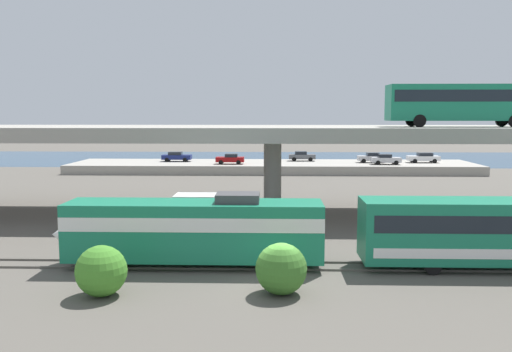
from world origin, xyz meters
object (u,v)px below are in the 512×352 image
parked_car_4 (424,157)px  train_locomotive (182,228)px  parked_car_2 (386,159)px  parked_car_3 (230,159)px  service_truck_east (221,214)px  parked_car_0 (177,156)px  transit_bus_on_overpass (463,101)px  parked_car_5 (302,156)px  parked_car_1 (372,157)px

parked_car_4 → train_locomotive: bearing=61.6°
parked_car_2 → parked_car_3: bearing=-179.8°
service_truck_east → parked_car_0: (-11.23, 45.22, 0.44)m
transit_bus_on_overpass → parked_car_5: (-10.82, 39.17, -7.53)m
train_locomotive → service_truck_east: 7.28m
service_truck_east → parked_car_2: 45.88m
parked_car_3 → parked_car_5: 12.07m
parked_car_2 → parked_car_4: 7.01m
parked_car_0 → parked_car_4: 37.55m
parked_car_0 → parked_car_4: same height
service_truck_east → parked_car_4: service_truck_east is taller
service_truck_east → parked_car_5: service_truck_east is taller
parked_car_1 → service_truck_east: bearing=67.3°
parked_car_2 → parked_car_4: (6.30, 3.07, 0.00)m
parked_car_1 → parked_car_3: size_ratio=0.99×
service_truck_east → parked_car_1: bearing=67.3°
parked_car_3 → parked_car_4: size_ratio=0.88×
train_locomotive → parked_car_0: train_locomotive is taller
service_truck_east → parked_car_2: size_ratio=1.63×
train_locomotive → transit_bus_on_overpass: size_ratio=1.28×
train_locomotive → parked_car_0: bearing=-79.5°
parked_car_1 → parked_car_2: (1.50, -2.93, 0.00)m
parked_car_0 → parked_car_3: 9.52m
service_truck_east → parked_car_1: service_truck_east is taller
service_truck_east → parked_car_2: bearing=64.1°
transit_bus_on_overpass → service_truck_east: size_ratio=1.76×
parked_car_0 → parked_car_2: bearing=-7.2°
train_locomotive → transit_bus_on_overpass: bearing=-144.4°
parked_car_0 → parked_car_4: size_ratio=0.96×
parked_car_1 → parked_car_2: size_ratio=0.98×
train_locomotive → parked_car_3: size_ratio=3.73×
parked_car_5 → parked_car_3: bearing=-152.9°
transit_bus_on_overpass → parked_car_4: 38.28m
parked_car_1 → parked_car_0: bearing=-1.9°
parked_car_1 → parked_car_2: 3.29m
service_truck_east → parked_car_3: 41.30m
train_locomotive → parked_car_0: (-9.72, 52.32, -0.11)m
train_locomotive → parked_car_3: 48.33m
train_locomotive → parked_car_5: (9.66, 53.83, -0.11)m
parked_car_4 → parked_car_5: (-18.16, 2.37, -0.00)m
parked_car_2 → parked_car_5: size_ratio=1.02×
parked_car_3 → parked_car_5: bearing=-152.9°
parked_car_5 → transit_bus_on_overpass: bearing=-74.6°
parked_car_1 → parked_car_5: (-10.37, 2.51, 0.00)m
parked_car_0 → train_locomotive: bearing=-79.5°
parked_car_5 → parked_car_2: bearing=-24.6°
parked_car_2 → parked_car_3: (-22.61, -0.07, -0.00)m
train_locomotive → parked_car_5: bearing=-100.2°
transit_bus_on_overpass → parked_car_2: 34.58m
parked_car_2 → train_locomotive: bearing=-114.0°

